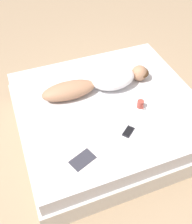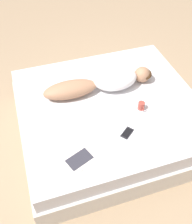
{
  "view_description": "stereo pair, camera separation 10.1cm",
  "coord_description": "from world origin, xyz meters",
  "px_view_note": "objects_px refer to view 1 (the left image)",
  "views": [
    {
      "loc": [
        1.93,
        -0.89,
        2.55
      ],
      "look_at": [
        0.14,
        -0.21,
        0.53
      ],
      "focal_mm": 42.0,
      "sensor_mm": 36.0,
      "label": 1
    },
    {
      "loc": [
        1.96,
        -0.79,
        2.55
      ],
      "look_at": [
        0.14,
        -0.21,
        0.53
      ],
      "focal_mm": 42.0,
      "sensor_mm": 36.0,
      "label": 2
    }
  ],
  "objects_px": {
    "open_magazine": "(75,153)",
    "cell_phone": "(128,132)",
    "person": "(102,82)",
    "coffee_mug": "(141,104)"
  },
  "relations": [
    {
      "from": "open_magazine",
      "to": "cell_phone",
      "type": "distance_m",
      "value": 0.59
    },
    {
      "from": "person",
      "to": "open_magazine",
      "type": "relative_size",
      "value": 2.44
    },
    {
      "from": "open_magazine",
      "to": "cell_phone",
      "type": "xyz_separation_m",
      "value": [
        -0.06,
        0.58,
        0.0
      ]
    },
    {
      "from": "open_magazine",
      "to": "coffee_mug",
      "type": "bearing_deg",
      "value": 89.32
    },
    {
      "from": "person",
      "to": "open_magazine",
      "type": "xyz_separation_m",
      "value": [
        0.78,
        -0.58,
        -0.1
      ]
    },
    {
      "from": "coffee_mug",
      "to": "open_magazine",
      "type": "bearing_deg",
      "value": -68.95
    },
    {
      "from": "coffee_mug",
      "to": "person",
      "type": "bearing_deg",
      "value": -147.41
    },
    {
      "from": "person",
      "to": "cell_phone",
      "type": "distance_m",
      "value": 0.73
    },
    {
      "from": "coffee_mug",
      "to": "cell_phone",
      "type": "distance_m",
      "value": 0.39
    },
    {
      "from": "person",
      "to": "coffee_mug",
      "type": "height_order",
      "value": "person"
    }
  ]
}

